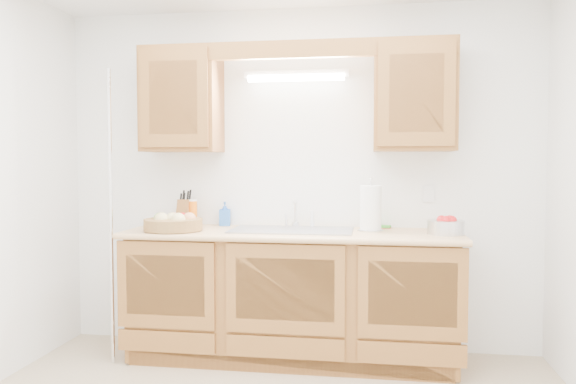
% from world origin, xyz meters
% --- Properties ---
extents(room, '(3.52, 3.50, 2.50)m').
position_xyz_m(room, '(0.00, 0.00, 1.25)').
color(room, tan).
rests_on(room, ground).
extents(base_cabinets, '(2.20, 0.60, 0.86)m').
position_xyz_m(base_cabinets, '(0.00, 1.20, 0.44)').
color(base_cabinets, brown).
rests_on(base_cabinets, ground).
extents(countertop, '(2.30, 0.63, 0.04)m').
position_xyz_m(countertop, '(0.00, 1.19, 0.88)').
color(countertop, '#E7B679').
rests_on(countertop, base_cabinets).
extents(upper_cabinet_left, '(0.55, 0.33, 0.75)m').
position_xyz_m(upper_cabinet_left, '(-0.83, 1.33, 1.83)').
color(upper_cabinet_left, brown).
rests_on(upper_cabinet_left, room).
extents(upper_cabinet_right, '(0.55, 0.33, 0.75)m').
position_xyz_m(upper_cabinet_right, '(0.83, 1.33, 1.83)').
color(upper_cabinet_right, brown).
rests_on(upper_cabinet_right, room).
extents(valance, '(2.20, 0.05, 0.12)m').
position_xyz_m(valance, '(0.00, 1.19, 2.14)').
color(valance, brown).
rests_on(valance, room).
extents(fluorescent_fixture, '(0.76, 0.08, 0.08)m').
position_xyz_m(fluorescent_fixture, '(0.00, 1.42, 2.00)').
color(fluorescent_fixture, white).
rests_on(fluorescent_fixture, room).
extents(sink, '(0.84, 0.46, 0.36)m').
position_xyz_m(sink, '(0.00, 1.21, 0.83)').
color(sink, '#9E9EA3').
rests_on(sink, countertop).
extents(wire_shelf_pole, '(0.03, 0.03, 2.00)m').
position_xyz_m(wire_shelf_pole, '(-1.20, 0.94, 1.00)').
color(wire_shelf_pole, silver).
rests_on(wire_shelf_pole, ground).
extents(outlet_plate, '(0.08, 0.01, 0.12)m').
position_xyz_m(outlet_plate, '(0.95, 1.49, 1.15)').
color(outlet_plate, white).
rests_on(outlet_plate, room).
extents(fruit_basket, '(0.40, 0.40, 0.13)m').
position_xyz_m(fruit_basket, '(-0.81, 1.07, 0.96)').
color(fruit_basket, olive).
rests_on(fruit_basket, countertop).
extents(knife_block, '(0.11, 0.17, 0.28)m').
position_xyz_m(knife_block, '(-0.82, 1.36, 1.00)').
color(knife_block, brown).
rests_on(knife_block, countertop).
extents(orange_canister, '(0.07, 0.07, 0.20)m').
position_xyz_m(orange_canister, '(-0.76, 1.35, 1.00)').
color(orange_canister, orange).
rests_on(orange_canister, countertop).
extents(soap_bottle, '(0.09, 0.10, 0.18)m').
position_xyz_m(soap_bottle, '(-0.54, 1.44, 0.99)').
color(soap_bottle, blue).
rests_on(soap_bottle, countertop).
extents(sponge, '(0.13, 0.10, 0.02)m').
position_xyz_m(sponge, '(0.62, 1.44, 0.91)').
color(sponge, '#CC333F').
rests_on(sponge, countertop).
extents(paper_towel, '(0.18, 0.18, 0.37)m').
position_xyz_m(paper_towel, '(0.54, 1.24, 1.06)').
color(paper_towel, silver).
rests_on(paper_towel, countertop).
extents(apple_bowl, '(0.32, 0.32, 0.12)m').
position_xyz_m(apple_bowl, '(1.03, 1.16, 0.95)').
color(apple_bowl, silver).
rests_on(apple_bowl, countertop).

